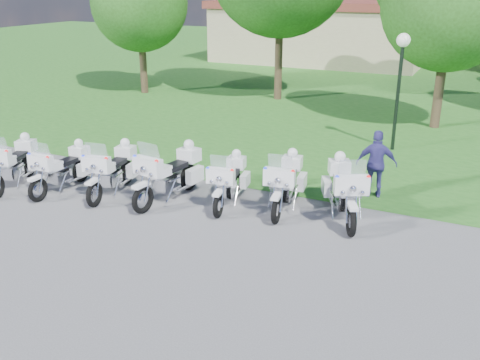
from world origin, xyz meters
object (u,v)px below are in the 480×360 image
at_px(motorcycle_0, 14,162).
at_px(bystander_c, 376,164).
at_px(motorcycle_3, 170,173).
at_px(motorcycle_5, 286,182).
at_px(motorcycle_4, 229,180).
at_px(lamp_post, 401,62).
at_px(motorcycle_1, 63,167).
at_px(motorcycle_6, 344,189).
at_px(motorcycle_2, 113,169).

relative_size(motorcycle_0, bystander_c, 1.29).
height_order(motorcycle_3, motorcycle_5, motorcycle_3).
relative_size(motorcycle_3, bystander_c, 1.44).
distance_m(motorcycle_4, lamp_post, 7.55).
bearing_deg(motorcycle_5, motorcycle_4, 6.05).
xyz_separation_m(motorcycle_1, motorcycle_6, (7.38, 1.54, 0.08)).
height_order(lamp_post, bystander_c, lamp_post).
distance_m(motorcycle_5, lamp_post, 6.76).
distance_m(motorcycle_6, lamp_post, 6.51).
xyz_separation_m(motorcycle_1, motorcycle_4, (4.52, 1.10, -0.01)).
relative_size(motorcycle_6, lamp_post, 0.62).
relative_size(motorcycle_0, lamp_post, 0.60).
relative_size(motorcycle_0, motorcycle_3, 0.90).
bearing_deg(lamp_post, bystander_c, -85.49).
xyz_separation_m(motorcycle_0, motorcycle_4, (5.95, 1.43, -0.05)).
xyz_separation_m(motorcycle_5, bystander_c, (1.87, 1.69, 0.22)).
relative_size(motorcycle_3, motorcycle_5, 1.07).
distance_m(motorcycle_0, motorcycle_5, 7.57).
xyz_separation_m(motorcycle_1, motorcycle_3, (3.02, 0.68, 0.09)).
height_order(motorcycle_1, motorcycle_6, motorcycle_6).
bearing_deg(motorcycle_4, lamp_post, -124.31).
height_order(motorcycle_1, motorcycle_2, motorcycle_2).
bearing_deg(motorcycle_1, bystander_c, -158.06).
xyz_separation_m(motorcycle_6, lamp_post, (0.06, 6.13, 2.21)).
height_order(motorcycle_2, motorcycle_3, motorcycle_3).
distance_m(motorcycle_4, motorcycle_6, 2.90).
bearing_deg(motorcycle_2, motorcycle_6, -178.10).
bearing_deg(bystander_c, motorcycle_0, 9.25).
bearing_deg(motorcycle_2, motorcycle_1, 7.22).
xyz_separation_m(motorcycle_4, bystander_c, (3.27, 2.07, 0.27)).
xyz_separation_m(motorcycle_5, lamp_post, (1.52, 6.20, 2.24)).
height_order(motorcycle_1, lamp_post, lamp_post).
bearing_deg(motorcycle_0, motorcycle_1, 174.30).
distance_m(motorcycle_5, bystander_c, 2.53).
relative_size(motorcycle_2, motorcycle_5, 0.99).
bearing_deg(motorcycle_3, motorcycle_4, -157.35).
bearing_deg(motorcycle_4, motorcycle_3, 5.18).
height_order(motorcycle_0, motorcycle_5, motorcycle_5).
bearing_deg(bystander_c, motorcycle_1, 10.60).
bearing_deg(motorcycle_6, motorcycle_3, -13.72).
bearing_deg(motorcycle_5, motorcycle_2, 4.41).
height_order(motorcycle_1, bystander_c, bystander_c).
xyz_separation_m(motorcycle_2, lamp_post, (6.05, 7.27, 2.25)).
bearing_deg(motorcycle_3, motorcycle_6, -161.74).
distance_m(motorcycle_0, lamp_post, 12.15).
height_order(motorcycle_1, motorcycle_5, motorcycle_5).
distance_m(motorcycle_6, bystander_c, 1.68).
xyz_separation_m(motorcycle_2, motorcycle_5, (4.53, 1.07, 0.01)).
xyz_separation_m(motorcycle_0, lamp_post, (8.87, 8.00, 2.25)).
bearing_deg(motorcycle_0, motorcycle_5, 174.99).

